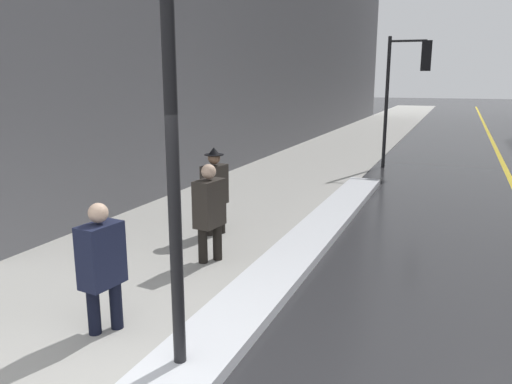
{
  "coord_description": "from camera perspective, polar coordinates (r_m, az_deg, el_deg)",
  "views": [
    {
      "loc": [
        2.5,
        -3.16,
        2.79
      ],
      "look_at": [
        -0.4,
        4.0,
        1.05
      ],
      "focal_mm": 35.0,
      "sensor_mm": 36.0,
      "label": 1
    }
  ],
  "objects": [
    {
      "name": "sidewalk_slab",
      "position": [
        18.91,
        8.09,
        4.12
      ],
      "size": [
        4.0,
        80.0,
        0.01
      ],
      "color": "#B2AFA8",
      "rests_on": "ground"
    },
    {
      "name": "road_centre_stripe",
      "position": [
        18.43,
        26.5,
        2.66
      ],
      "size": [
        0.16,
        80.0,
        0.0
      ],
      "color": "gold",
      "rests_on": "ground"
    },
    {
      "name": "snow_bank_curb",
      "position": [
        8.8,
        6.12,
        -5.37
      ],
      "size": [
        0.8,
        11.16,
        0.14
      ],
      "color": "white",
      "rests_on": "ground"
    },
    {
      "name": "lamp_post",
      "position": [
        4.41,
        -9.74,
        10.28
      ],
      "size": [
        0.28,
        0.28,
        4.31
      ],
      "color": "black",
      "rests_on": "ground"
    },
    {
      "name": "traffic_light_near",
      "position": [
        16.56,
        17.19,
        12.78
      ],
      "size": [
        1.31,
        0.36,
        4.1
      ],
      "rotation": [
        0.0,
        0.0,
        0.08
      ],
      "color": "black",
      "rests_on": "ground"
    },
    {
      "name": "pedestrian_nearside",
      "position": [
        5.79,
        -17.22,
        -7.66
      ],
      "size": [
        0.34,
        0.52,
        1.5
      ],
      "rotation": [
        0.0,
        0.0,
        -1.69
      ],
      "color": "black",
      "rests_on": "ground"
    },
    {
      "name": "pedestrian_in_glasses",
      "position": [
        7.68,
        -5.35,
        -1.9
      ],
      "size": [
        0.35,
        0.54,
        1.55
      ],
      "rotation": [
        0.0,
        0.0,
        -1.69
      ],
      "color": "black",
      "rests_on": "ground"
    },
    {
      "name": "pedestrian_trailing",
      "position": [
        9.04,
        -4.76,
        0.5
      ],
      "size": [
        0.35,
        0.53,
        1.62
      ],
      "rotation": [
        0.0,
        0.0,
        -1.69
      ],
      "color": "black",
      "rests_on": "ground"
    }
  ]
}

